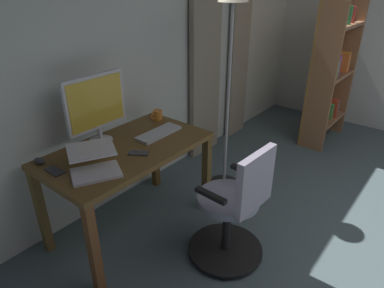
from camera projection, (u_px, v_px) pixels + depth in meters
name	position (u px, v px, depth m)	size (l,w,h in m)	color
back_room_partition	(162.00, 48.00, 3.23)	(5.16, 0.10, 2.56)	silver
curtain_left_panel	(239.00, 47.00, 4.08)	(0.36, 0.06, 2.23)	gray
curtain_right_panel	(206.00, 57.00, 3.61)	(0.47, 0.06, 2.23)	gray
desk	(128.00, 160.00, 2.57)	(1.25, 0.71, 0.75)	brown
office_chair	(234.00, 210.00, 2.37)	(0.56, 0.56, 0.93)	black
computer_monitor	(96.00, 105.00, 2.49)	(0.50, 0.18, 0.52)	silver
computer_keyboard	(159.00, 133.00, 2.72)	(0.40, 0.14, 0.02)	#B7BCC1
laptop	(94.00, 164.00, 2.19)	(0.42, 0.43, 0.15)	silver
computer_mouse	(39.00, 161.00, 2.31)	(0.06, 0.10, 0.04)	#333338
cell_phone_face_up	(139.00, 153.00, 2.43)	(0.07, 0.14, 0.01)	#333338
cell_phone_by_monitor	(55.00, 171.00, 2.21)	(0.07, 0.14, 0.01)	#333338
mug_coffee	(157.00, 115.00, 2.99)	(0.13, 0.08, 0.09)	orange
bookshelf	(328.00, 73.00, 4.06)	(0.76, 0.30, 1.68)	#976642
floor_lamp	(231.00, 40.00, 2.81)	(0.28, 0.28, 1.86)	black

